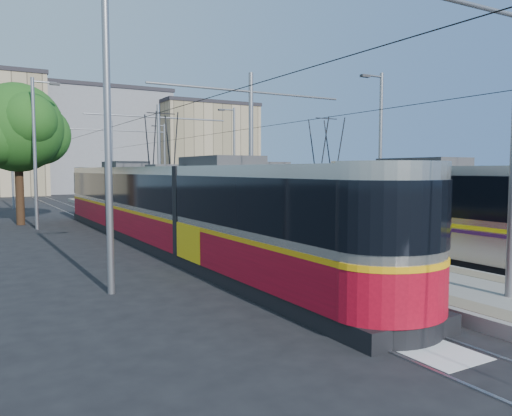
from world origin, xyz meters
TOP-DOWN VIEW (x-y plane):
  - ground at (0.00, 0.00)m, footprint 160.00×160.00m
  - platform at (0.00, 17.00)m, footprint 4.00×50.00m
  - tactile_strip_left at (-1.45, 17.00)m, footprint 0.70×50.00m
  - tactile_strip_right at (1.45, 17.00)m, footprint 0.70×50.00m
  - rails at (0.00, 17.00)m, footprint 8.71×70.00m
  - track_arrow at (-3.60, -3.00)m, footprint 1.20×5.00m
  - tram_left at (-3.60, 9.17)m, footprint 2.43×27.97m
  - tram_right at (3.60, 7.41)m, footprint 2.43×28.06m
  - catenary at (0.00, 14.15)m, footprint 9.20×70.00m
  - street_lamps at (-0.00, 21.00)m, footprint 15.18×38.22m
  - shelter at (-0.04, 14.33)m, footprint 0.71×1.10m
  - tree at (-7.73, 21.05)m, footprint 5.58×5.16m
  - building_centre at (6.00, 64.00)m, footprint 18.36×14.28m
  - building_right at (20.00, 58.00)m, footprint 14.28×10.20m

SIDE VIEW (x-z plane):
  - ground at x=0.00m, z-range 0.00..0.00m
  - track_arrow at x=-3.60m, z-range 0.00..0.01m
  - rails at x=0.00m, z-range 0.00..0.03m
  - platform at x=0.00m, z-range 0.00..0.30m
  - tactile_strip_left at x=-1.45m, z-range 0.30..0.31m
  - tactile_strip_right at x=1.45m, z-range 0.30..0.31m
  - shelter at x=-0.04m, z-range 0.36..2.73m
  - tram_left at x=-3.60m, z-range -1.04..4.46m
  - tram_right at x=3.60m, z-range -0.89..4.61m
  - street_lamps at x=0.00m, z-range 0.18..8.18m
  - catenary at x=0.00m, z-range 1.02..8.02m
  - tree at x=-7.73m, z-range 1.43..9.53m
  - building_right at x=20.00m, z-range 0.01..12.97m
  - building_centre at x=6.00m, z-range 0.01..14.62m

